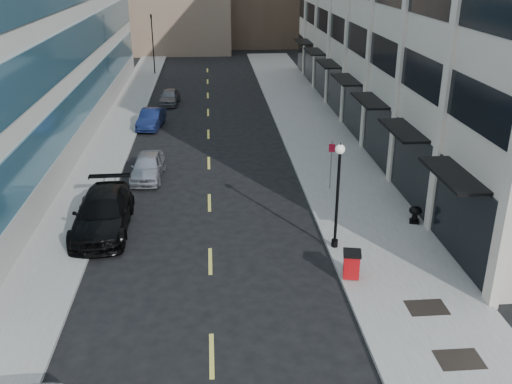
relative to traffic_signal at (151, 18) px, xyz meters
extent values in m
cube|color=gray|center=(13.00, -28.00, -5.64)|extent=(5.00, 80.00, 0.15)
cube|color=gray|center=(-1.00, -28.00, -5.64)|extent=(3.00, 80.00, 0.15)
cube|color=black|center=(15.52, -21.00, -3.72)|extent=(0.18, 46.00, 3.60)
cube|color=black|center=(15.53, -21.00, 0.78)|extent=(0.12, 46.00, 1.80)
cube|color=beige|center=(15.50, -38.00, 3.28)|extent=(0.35, 0.60, 18.00)
cube|color=beige|center=(15.50, -32.00, 3.28)|extent=(0.35, 0.60, 18.00)
cube|color=beige|center=(15.50, -26.00, 3.28)|extent=(0.35, 0.60, 18.00)
cube|color=black|center=(14.85, -41.00, -1.82)|extent=(1.30, 4.00, 0.12)
cube|color=black|center=(14.85, -35.00, -1.82)|extent=(1.30, 4.00, 0.12)
cube|color=black|center=(14.85, -29.00, -1.82)|extent=(1.30, 4.00, 0.12)
cube|color=black|center=(14.85, -23.00, -1.82)|extent=(1.30, 4.00, 0.12)
cube|color=black|center=(14.85, -17.00, -1.82)|extent=(1.30, 4.00, 0.12)
cube|color=black|center=(14.85, -11.00, -1.82)|extent=(1.30, 4.00, 0.12)
cube|color=black|center=(14.85, -5.00, -1.82)|extent=(1.30, 4.00, 0.12)
cube|color=gray|center=(-2.46, -21.00, -4.82)|extent=(0.20, 46.00, 1.80)
cube|color=#34647A|center=(-2.47, -21.00, -2.72)|extent=(0.14, 45.60, 2.40)
cube|color=#34647A|center=(-2.47, -21.00, 0.78)|extent=(0.14, 45.60, 2.40)
cube|color=black|center=(13.10, -47.00, -5.56)|extent=(1.40, 1.00, 0.01)
cube|color=black|center=(13.10, -44.20, -5.56)|extent=(1.40, 1.00, 0.01)
cube|color=#D8CC4C|center=(5.50, -46.00, -5.71)|extent=(0.15, 2.20, 0.01)
cube|color=#D8CC4C|center=(5.50, -40.00, -5.71)|extent=(0.15, 2.20, 0.01)
cube|color=#D8CC4C|center=(5.50, -34.00, -5.71)|extent=(0.15, 2.20, 0.01)
cube|color=#D8CC4C|center=(5.50, -28.00, -5.71)|extent=(0.15, 2.20, 0.01)
cube|color=#D8CC4C|center=(5.50, -22.00, -5.71)|extent=(0.15, 2.20, 0.01)
cube|color=#D8CC4C|center=(5.50, -16.00, -5.71)|extent=(0.15, 2.20, 0.01)
cube|color=#D8CC4C|center=(5.50, -10.00, -5.71)|extent=(0.15, 2.20, 0.01)
cube|color=#D8CC4C|center=(5.50, -4.00, -5.71)|extent=(0.15, 2.20, 0.01)
cube|color=#D8CC4C|center=(5.50, 2.00, -5.71)|extent=(0.15, 2.20, 0.01)
cylinder|color=black|center=(0.00, 0.00, -2.72)|extent=(0.12, 0.12, 6.00)
imported|color=black|center=(0.00, 0.00, 0.27)|extent=(0.66, 0.66, 1.98)
imported|color=black|center=(0.70, -36.75, -4.86)|extent=(2.52, 5.98, 1.72)
imported|color=#9FA1A8|center=(2.10, -30.30, -5.01)|extent=(1.86, 4.25, 1.42)
imported|color=#131D48|center=(1.40, -20.00, -5.04)|extent=(1.95, 4.24, 1.35)
imported|color=slate|center=(2.30, -13.00, -5.08)|extent=(1.80, 3.83, 1.27)
cube|color=#AA0B0F|center=(10.90, -41.95, -5.04)|extent=(0.71, 0.71, 0.97)
cube|color=black|center=(10.90, -41.95, -4.52)|extent=(0.80, 0.80, 0.12)
cylinder|color=black|center=(10.71, -41.63, -5.46)|extent=(0.06, 0.21, 0.21)
cylinder|color=black|center=(11.09, -41.63, -5.46)|extent=(0.06, 0.21, 0.21)
cylinder|color=black|center=(10.80, -39.42, -5.41)|extent=(0.28, 0.28, 0.32)
cylinder|color=black|center=(10.80, -39.42, -3.37)|extent=(0.12, 0.12, 4.05)
sphere|color=silver|center=(10.80, -39.42, -1.21)|extent=(0.39, 0.39, 0.39)
cone|color=black|center=(10.80, -39.42, -0.99)|extent=(0.11, 0.11, 0.16)
cylinder|color=slate|center=(11.90, -33.00, -4.23)|extent=(0.05, 0.05, 2.67)
cube|color=#B20B23|center=(11.90, -33.02, -3.29)|extent=(0.31, 0.10, 0.42)
cube|color=black|center=(14.99, -37.40, -5.51)|extent=(0.56, 0.56, 0.13)
cylinder|color=black|center=(14.99, -37.40, -5.25)|extent=(0.27, 0.27, 0.42)
ellipsoid|color=black|center=(14.99, -37.40, -4.96)|extent=(0.59, 0.59, 0.41)
camera|label=1|loc=(5.71, -60.63, 5.94)|focal=40.00mm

